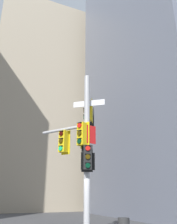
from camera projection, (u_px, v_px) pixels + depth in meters
name	position (u px, v px, depth m)	size (l,w,h in m)	color
building_tower_right	(177.00, 71.00, 28.30)	(17.12, 17.12, 32.25)	slate
building_mid_block	(37.00, 107.00, 38.85)	(14.80, 14.80, 31.58)	tan
signal_pole_assembly	(84.00, 139.00, 10.66)	(2.79, 2.73, 7.32)	#B2B2B5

